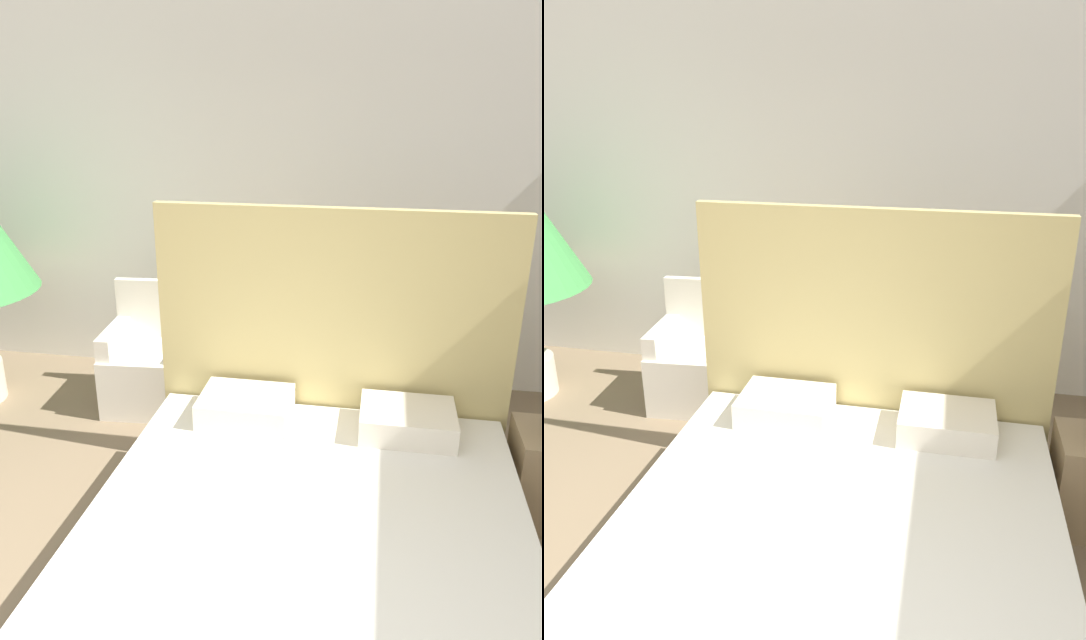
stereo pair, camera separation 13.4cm
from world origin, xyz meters
TOP-DOWN VIEW (x-y plane):
  - wall_back at (0.00, 3.52)m, footprint 10.00×0.06m
  - bed at (0.47, 1.22)m, footprint 1.93×2.15m
  - armchair_near_window_left at (-0.81, 2.84)m, footprint 0.70×0.62m
  - armchair_near_window_right at (0.18, 2.84)m, footprint 0.69×0.61m
  - side_table at (-0.32, 2.85)m, footprint 0.36×0.36m

SIDE VIEW (x-z plane):
  - side_table at x=-0.32m, z-range 0.00..0.50m
  - armchair_near_window_left at x=-0.81m, z-range -0.15..0.70m
  - armchair_near_window_right at x=0.18m, z-range -0.15..0.70m
  - bed at x=0.47m, z-range -0.50..1.08m
  - wall_back at x=0.00m, z-range 0.00..2.90m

